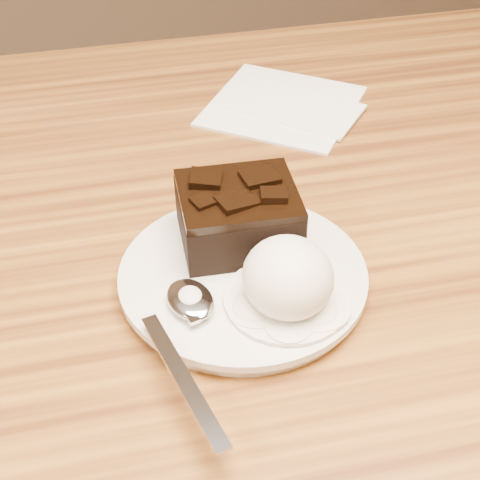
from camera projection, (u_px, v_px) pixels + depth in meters
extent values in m
cylinder|color=silver|center=(243.00, 279.00, 0.58)|extent=(0.20, 0.20, 0.02)
cube|color=black|center=(238.00, 219.00, 0.60)|extent=(0.10, 0.08, 0.04)
ellipsoid|color=white|center=(288.00, 277.00, 0.54)|extent=(0.07, 0.07, 0.06)
cylinder|color=white|center=(287.00, 300.00, 0.55)|extent=(0.09, 0.09, 0.00)
cube|color=white|center=(282.00, 105.00, 0.81)|extent=(0.21, 0.21, 0.01)
cube|color=black|center=(243.00, 318.00, 0.54)|extent=(0.01, 0.01, 0.00)
cube|color=black|center=(282.00, 294.00, 0.56)|extent=(0.01, 0.01, 0.00)
cube|color=black|center=(206.00, 259.00, 0.59)|extent=(0.01, 0.01, 0.00)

